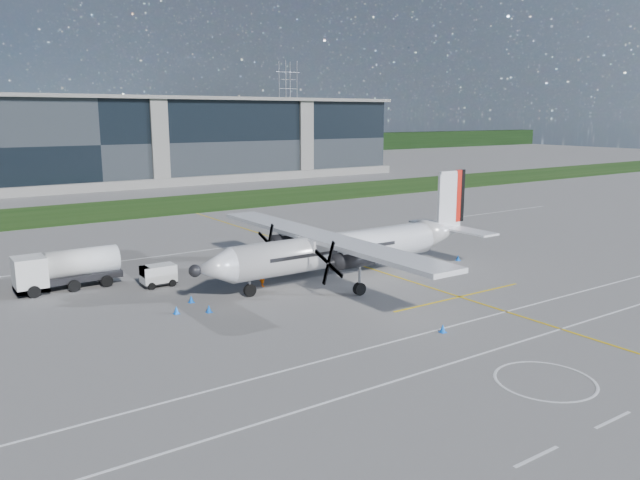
{
  "coord_description": "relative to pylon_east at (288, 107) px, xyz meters",
  "views": [
    {
      "loc": [
        -28.41,
        -34.76,
        12.38
      ],
      "look_at": [
        -1.96,
        3.88,
        2.94
      ],
      "focal_mm": 35.0,
      "sensor_mm": 36.0,
      "label": 1
    }
  ],
  "objects": [
    {
      "name": "ground",
      "position": [
        -85.0,
        -110.0,
        -15.0
      ],
      "size": [
        400.0,
        400.0,
        0.0
      ],
      "primitive_type": "plane",
      "color": "slate",
      "rests_on": "ground"
    },
    {
      "name": "tree_line",
      "position": [
        -85.0,
        -10.0,
        -12.0
      ],
      "size": [
        400.0,
        6.0,
        6.0
      ],
      "primitive_type": "cube",
      "color": "black",
      "rests_on": "ground"
    },
    {
      "name": "yellow_taxiway_centerline",
      "position": [
        -82.0,
        -140.0,
        -14.99
      ],
      "size": [
        0.2,
        70.0,
        0.01
      ],
      "primitive_type": "cube",
      "color": "yellow",
      "rests_on": "ground"
    },
    {
      "name": "baggage_tug",
      "position": [
        -98.17,
        -141.49,
        -14.22
      ],
      "size": [
        2.6,
        1.56,
        1.56
      ],
      "primitive_type": null,
      "color": "silver",
      "rests_on": "ground"
    },
    {
      "name": "safety_cone_portwing",
      "position": [
        -88.16,
        -160.46,
        -14.75
      ],
      "size": [
        0.36,
        0.36,
        0.5
      ],
      "primitive_type": "cone",
      "color": "blue",
      "rests_on": "ground"
    },
    {
      "name": "safety_cone_tail",
      "position": [
        -73.94,
        -148.24,
        -14.75
      ],
      "size": [
        0.36,
        0.36,
        0.5
      ],
      "primitive_type": "cone",
      "color": "blue",
      "rests_on": "ground"
    },
    {
      "name": "turboprop_aircraft",
      "position": [
        -85.59,
        -147.73,
        -11.11
      ],
      "size": [
        25.04,
        25.97,
        7.79
      ],
      "primitive_type": null,
      "color": "white",
      "rests_on": "ground"
    },
    {
      "name": "terminal_building",
      "position": [
        -85.0,
        -70.0,
        -7.5
      ],
      "size": [
        120.0,
        20.0,
        15.0
      ],
      "primitive_type": "cube",
      "color": "black",
      "rests_on": "ground"
    },
    {
      "name": "grass_strip",
      "position": [
        -85.0,
        -102.0,
        -14.98
      ],
      "size": [
        400.0,
        18.0,
        0.04
      ],
      "primitive_type": "cube",
      "color": "#193A10",
      "rests_on": "ground"
    },
    {
      "name": "safety_cone_fwd",
      "position": [
        -99.59,
        -148.48,
        -14.75
      ],
      "size": [
        0.36,
        0.36,
        0.5
      ],
      "primitive_type": "cone",
      "color": "blue",
      "rests_on": "ground"
    },
    {
      "name": "safety_cone_nose_port",
      "position": [
        -97.76,
        -149.36,
        -14.75
      ],
      "size": [
        0.36,
        0.36,
        0.5
      ],
      "primitive_type": "cone",
      "color": "blue",
      "rests_on": "ground"
    },
    {
      "name": "ground_crew_person",
      "position": [
        -91.96,
        -145.98,
        -14.01
      ],
      "size": [
        0.74,
        0.91,
        1.98
      ],
      "primitive_type": "imported",
      "rotation": [
        0.0,
        0.0,
        1.35
      ],
      "color": "#F25907",
      "rests_on": "ground"
    },
    {
      "name": "white_lane_line",
      "position": [
        -85.0,
        -164.0,
        -14.99
      ],
      "size": [
        90.0,
        0.15,
        0.01
      ],
      "primitive_type": "cube",
      "color": "white",
      "rests_on": "ground"
    },
    {
      "name": "pylon_east",
      "position": [
        0.0,
        0.0,
        0.0
      ],
      "size": [
        9.0,
        4.6,
        30.0
      ],
      "primitive_type": null,
      "color": "gray",
      "rests_on": "ground"
    },
    {
      "name": "safety_cone_stbdwing",
      "position": [
        -88.62,
        -135.3,
        -14.75
      ],
      "size": [
        0.36,
        0.36,
        0.5
      ],
      "primitive_type": "cone",
      "color": "blue",
      "rests_on": "ground"
    },
    {
      "name": "fuel_tanker_truck",
      "position": [
        -104.34,
        -138.5,
        -13.57
      ],
      "size": [
        7.6,
        2.47,
        2.85
      ],
      "primitive_type": null,
      "color": "silver",
      "rests_on": "ground"
    },
    {
      "name": "safety_cone_nose_stbd",
      "position": [
        -97.85,
        -146.73,
        -14.75
      ],
      "size": [
        0.36,
        0.36,
        0.5
      ],
      "primitive_type": "cone",
      "color": "blue",
      "rests_on": "ground"
    }
  ]
}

